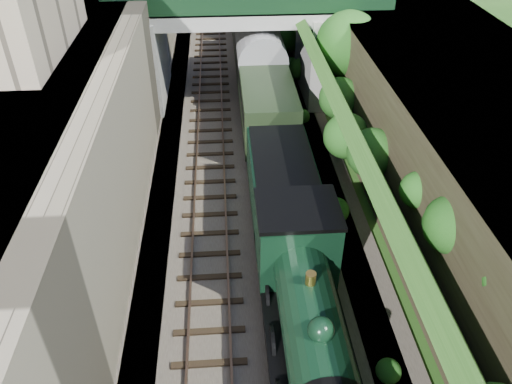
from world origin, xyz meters
TOP-DOWN VIEW (x-y plane):
  - trackbed at (0.00, 20.00)m, footprint 10.00×90.00m
  - retaining_wall at (-5.50, 20.00)m, footprint 1.00×90.00m
  - street_plateau_left at (-9.00, 20.00)m, footprint 6.00×90.00m
  - street_plateau_right at (9.50, 20.00)m, footprint 8.00×90.00m
  - embankment_slope at (4.99, 19.36)m, footprint 4.84×90.00m
  - track_left at (-2.00, 20.00)m, footprint 2.50×90.00m
  - track_right at (1.20, 20.00)m, footprint 2.50×90.00m
  - road_bridge at (0.94, 24.00)m, footprint 16.00×6.40m
  - building_near at (-9.50, 14.00)m, footprint 4.00×8.00m
  - tree at (5.91, 20.02)m, footprint 3.60×3.80m
  - locomotive at (1.20, 3.58)m, footprint 3.10×10.22m
  - tender at (1.20, 10.94)m, footprint 2.70×6.00m
  - coach_front at (1.20, 23.54)m, footprint 2.90×18.00m

SIDE VIEW (x-z plane):
  - trackbed at x=0.00m, z-range 0.00..0.20m
  - track_left at x=-2.00m, z-range 0.15..0.35m
  - track_right at x=1.20m, z-range 0.15..0.35m
  - tender at x=1.20m, z-range 0.09..3.14m
  - locomotive at x=1.20m, z-range -0.02..3.81m
  - coach_front at x=1.20m, z-range 0.20..3.90m
  - embankment_slope at x=4.99m, z-range -0.52..6.02m
  - street_plateau_right at x=9.50m, z-range 0.00..6.25m
  - retaining_wall at x=-5.50m, z-range 0.00..7.00m
  - street_plateau_left at x=-9.00m, z-range 0.00..7.00m
  - road_bridge at x=0.94m, z-range 0.45..7.70m
  - tree at x=5.91m, z-range 1.35..7.95m
  - building_near at x=-9.50m, z-range 7.00..11.00m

